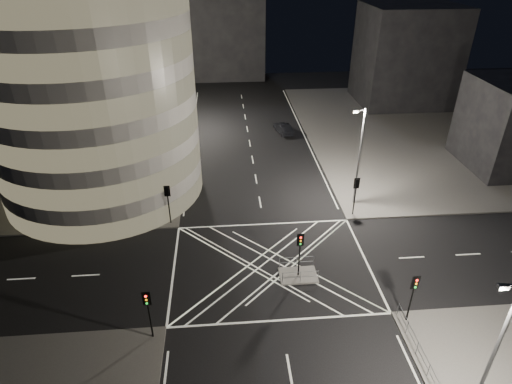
{
  "coord_description": "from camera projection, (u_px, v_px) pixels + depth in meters",
  "views": [
    {
      "loc": [
        -3.54,
        -27.28,
        23.1
      ],
      "look_at": [
        -0.67,
        6.98,
        3.0
      ],
      "focal_mm": 30.0,
      "sensor_mm": 36.0,
      "label": 1
    }
  ],
  "objects": [
    {
      "name": "building_far_end",
      "position": [
        216.0,
        29.0,
        80.45
      ],
      "size": [
        18.0,
        8.0,
        18.0
      ],
      "primitive_type": "cube",
      "color": "black",
      "rests_on": "ground"
    },
    {
      "name": "tree_d",
      "position": [
        168.0,
        106.0,
        55.43
      ],
      "size": [
        5.52,
        5.52,
        7.84
      ],
      "color": "black",
      "rests_on": "sidewalk_far_left"
    },
    {
      "name": "railing_island_south",
      "position": [
        300.0,
        277.0,
        33.11
      ],
      "size": [
        2.8,
        0.06,
        1.1
      ],
      "primitive_type": "cube",
      "color": "slate",
      "rests_on": "central_island"
    },
    {
      "name": "ground",
      "position": [
        271.0,
        265.0,
        35.38
      ],
      "size": [
        120.0,
        120.0,
        0.0
      ],
      "primitive_type": "plane",
      "color": "black",
      "rests_on": "ground"
    },
    {
      "name": "traffic_signal_fr",
      "position": [
        356.0,
        190.0,
        40.4
      ],
      "size": [
        0.55,
        0.22,
        4.0
      ],
      "color": "black",
      "rests_on": "sidewalk_far_right"
    },
    {
      "name": "traffic_signal_nl",
      "position": [
        148.0,
        306.0,
        27.43
      ],
      "size": [
        0.55,
        0.22,
        4.0
      ],
      "color": "black",
      "rests_on": "sidewalk_near_left"
    },
    {
      "name": "central_island",
      "position": [
        298.0,
        275.0,
        34.2
      ],
      "size": [
        3.0,
        2.0,
        0.15
      ],
      "primitive_type": "cube",
      "color": "slate",
      "rests_on": "ground"
    },
    {
      "name": "street_lamp_left_far",
      "position": [
        177.0,
        93.0,
        57.72
      ],
      "size": [
        1.25,
        0.25,
        10.0
      ],
      "color": "slate",
      "rests_on": "sidewalk_far_left"
    },
    {
      "name": "office_tower_curved",
      "position": [
        51.0,
        61.0,
        43.62
      ],
      "size": [
        30.0,
        29.0,
        27.2
      ],
      "color": "#9A9792",
      "rests_on": "sidewalk_far_left"
    },
    {
      "name": "office_block_rear",
      "position": [
        96.0,
        34.0,
        64.3
      ],
      "size": [
        24.0,
        16.0,
        22.0
      ],
      "primitive_type": "cube",
      "color": "#9A9792",
      "rests_on": "sidewalk_far_left"
    },
    {
      "name": "traffic_signal_nr",
      "position": [
        413.0,
        290.0,
        28.7
      ],
      "size": [
        0.55,
        0.22,
        4.0
      ],
      "color": "black",
      "rests_on": "sidewalk_near_right"
    },
    {
      "name": "railing_island_north",
      "position": [
        297.0,
        262.0,
        34.66
      ],
      "size": [
        2.8,
        0.06,
        1.1
      ],
      "primitive_type": "cube",
      "color": "slate",
      "rests_on": "central_island"
    },
    {
      "name": "sidewalk_far_right",
      "position": [
        452.0,
        130.0,
        60.66
      ],
      "size": [
        42.0,
        42.0,
        0.15
      ],
      "primitive_type": "cube",
      "color": "#55534F",
      "rests_on": "ground"
    },
    {
      "name": "railing_near_right",
      "position": [
        435.0,
        382.0,
        25.17
      ],
      "size": [
        0.06,
        11.7,
        1.1
      ],
      "primitive_type": "cube",
      "color": "slate",
      "rests_on": "sidewalk_near_right"
    },
    {
      "name": "street_lamp_right_far",
      "position": [
        359.0,
        154.0,
        41.01
      ],
      "size": [
        1.25,
        0.25,
        10.0
      ],
      "color": "slate",
      "rests_on": "sidewalk_far_right"
    },
    {
      "name": "tree_e",
      "position": [
        172.0,
        95.0,
        60.8
      ],
      "size": [
        3.57,
        3.57,
        6.31
      ],
      "color": "black",
      "rests_on": "sidewalk_far_left"
    },
    {
      "name": "building_right_far",
      "position": [
        406.0,
        55.0,
        67.81
      ],
      "size": [
        14.0,
        12.0,
        15.0
      ],
      "primitive_type": "cube",
      "color": "black",
      "rests_on": "sidewalk_far_right"
    },
    {
      "name": "tree_b",
      "position": [
        157.0,
        143.0,
        45.11
      ],
      "size": [
        4.33,
        4.33,
        7.15
      ],
      "color": "black",
      "rests_on": "sidewalk_far_left"
    },
    {
      "name": "tree_c",
      "position": [
        163.0,
        126.0,
        50.46
      ],
      "size": [
        3.79,
        3.79,
        6.47
      ],
      "color": "black",
      "rests_on": "sidewalk_far_left"
    },
    {
      "name": "street_lamp_right_near",
      "position": [
        494.0,
        352.0,
        21.22
      ],
      "size": [
        1.25,
        0.25,
        10.0
      ],
      "color": "slate",
      "rests_on": "sidewalk_near_right"
    },
    {
      "name": "traffic_signal_fl",
      "position": [
        168.0,
        198.0,
        39.13
      ],
      "size": [
        0.55,
        0.22,
        4.0
      ],
      "color": "black",
      "rests_on": "sidewalk_far_left"
    },
    {
      "name": "sedan",
      "position": [
        283.0,
        128.0,
        59.61
      ],
      "size": [
        2.42,
        4.46,
        1.39
      ],
      "primitive_type": "imported",
      "rotation": [
        0.0,
        0.0,
        3.38
      ],
      "color": "black",
      "rests_on": "ground"
    },
    {
      "name": "traffic_signal_island",
      "position": [
        300.0,
        247.0,
        32.77
      ],
      "size": [
        0.55,
        0.22,
        4.0
      ],
      "color": "black",
      "rests_on": "central_island"
    },
    {
      "name": "tree_a",
      "position": [
        149.0,
        166.0,
        39.81
      ],
      "size": [
        4.7,
        4.7,
        7.63
      ],
      "color": "black",
      "rests_on": "sidewalk_far_left"
    },
    {
      "name": "street_lamp_left_near",
      "position": [
        164.0,
        148.0,
        42.23
      ],
      "size": [
        1.25,
        0.25,
        10.0
      ],
      "color": "slate",
      "rests_on": "sidewalk_far_left"
    },
    {
      "name": "sidewalk_far_left",
      "position": [
        30.0,
        144.0,
        56.48
      ],
      "size": [
        42.0,
        42.0,
        0.15
      ],
      "primitive_type": "cube",
      "color": "#55534F",
      "rests_on": "ground"
    }
  ]
}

